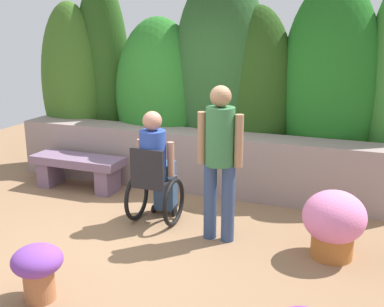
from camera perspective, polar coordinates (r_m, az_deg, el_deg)
name	(u,v)px	position (r m, az deg, el deg)	size (l,w,h in m)	color
ground_plane	(137,237)	(5.24, -6.68, -10.13)	(10.83, 10.83, 0.00)	#866447
stone_retaining_wall	(193,160)	(6.55, 0.16, -0.86)	(5.37, 0.51, 0.83)	gray
hedge_backdrop	(220,86)	(6.87, 3.38, 8.19)	(5.89, 1.09, 3.04)	#3B6521
stone_bench	(78,168)	(6.78, -13.73, -1.67)	(1.32, 0.45, 0.47)	slate
person_in_wheelchair	(156,171)	(5.42, -4.46, -2.13)	(0.53, 0.66, 1.33)	black
person_standing_companion	(220,154)	(4.85, 3.41, -0.03)	(0.49, 0.30, 1.67)	navy
flower_pot_terracotta_by_wall	(334,222)	(4.86, 16.91, -8.03)	(0.62, 0.62, 0.69)	#A7602A
flower_pot_red_accent	(38,267)	(4.21, -18.30, -13.02)	(0.43, 0.43, 0.49)	#A9663F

